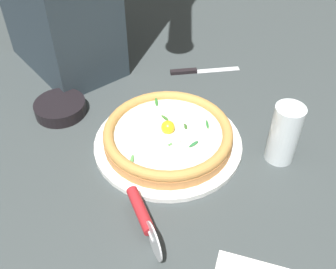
{
  "coord_description": "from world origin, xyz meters",
  "views": [
    {
      "loc": [
        -0.35,
        -0.56,
        0.62
      ],
      "look_at": [
        0.03,
        -0.04,
        0.03
      ],
      "focal_mm": 41.69,
      "sensor_mm": 36.0,
      "label": 1
    }
  ],
  "objects_px": {
    "side_bowl": "(60,108)",
    "table_knife": "(194,71)",
    "drinking_glass": "(283,137)",
    "pizza": "(168,134)",
    "pizza_cutter": "(144,217)"
  },
  "relations": [
    {
      "from": "pizza",
      "to": "pizza_cutter",
      "type": "xyz_separation_m",
      "value": [
        -0.17,
        -0.16,
        0.0
      ]
    },
    {
      "from": "side_bowl",
      "to": "drinking_glass",
      "type": "height_order",
      "value": "drinking_glass"
    },
    {
      "from": "pizza_cutter",
      "to": "drinking_glass",
      "type": "relative_size",
      "value": 1.13
    },
    {
      "from": "side_bowl",
      "to": "drinking_glass",
      "type": "xyz_separation_m",
      "value": [
        0.32,
        -0.43,
        0.04
      ]
    },
    {
      "from": "pizza",
      "to": "side_bowl",
      "type": "distance_m",
      "value": 0.29
    },
    {
      "from": "pizza",
      "to": "side_bowl",
      "type": "relative_size",
      "value": 2.29
    },
    {
      "from": "pizza_cutter",
      "to": "drinking_glass",
      "type": "distance_m",
      "value": 0.35
    },
    {
      "from": "side_bowl",
      "to": "pizza_cutter",
      "type": "height_order",
      "value": "pizza_cutter"
    },
    {
      "from": "pizza_cutter",
      "to": "pizza",
      "type": "bearing_deg",
      "value": 42.93
    },
    {
      "from": "pizza_cutter",
      "to": "drinking_glass",
      "type": "bearing_deg",
      "value": -3.05
    },
    {
      "from": "side_bowl",
      "to": "pizza_cutter",
      "type": "relative_size",
      "value": 0.81
    },
    {
      "from": "pizza",
      "to": "table_knife",
      "type": "distance_m",
      "value": 0.31
    },
    {
      "from": "table_knife",
      "to": "pizza",
      "type": "bearing_deg",
      "value": -140.19
    },
    {
      "from": "drinking_glass",
      "to": "pizza",
      "type": "bearing_deg",
      "value": 135.01
    },
    {
      "from": "side_bowl",
      "to": "table_knife",
      "type": "distance_m",
      "value": 0.39
    }
  ]
}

